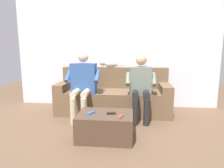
{
  "coord_description": "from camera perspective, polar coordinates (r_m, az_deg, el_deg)",
  "views": [
    {
      "loc": [
        -0.36,
        3.64,
        1.23
      ],
      "look_at": [
        0.0,
        0.15,
        0.61
      ],
      "focal_mm": 31.88,
      "sensor_mm": 36.0,
      "label": 1
    }
  ],
  "objects": [
    {
      "name": "remote_red",
      "position": [
        2.6,
        2.47,
        -9.32
      ],
      "size": [
        0.07,
        0.14,
        0.02
      ],
      "primitive_type": "cube",
      "rotation": [
        0.0,
        0.0,
        1.35
      ],
      "color": "#B73333",
      "rests_on": "coffee_table"
    },
    {
      "name": "person_left_seated",
      "position": [
        3.44,
        8.25,
        0.08
      ],
      "size": [
        0.51,
        0.52,
        1.13
      ],
      "color": "slate",
      "rests_on": "ground"
    },
    {
      "name": "remote_blue",
      "position": [
        2.76,
        -6.0,
        -8.2
      ],
      "size": [
        0.11,
        0.14,
        0.02
      ],
      "primitive_type": "cube",
      "rotation": [
        0.0,
        0.0,
        1.05
      ],
      "color": "#3860B7",
      "rests_on": "coffee_table"
    },
    {
      "name": "remote_black",
      "position": [
        2.72,
        -0.23,
        -8.39
      ],
      "size": [
        0.13,
        0.07,
        0.02
      ],
      "primitive_type": "cube",
      "rotation": [
        0.0,
        0.0,
        0.19
      ],
      "color": "black",
      "rests_on": "coffee_table"
    },
    {
      "name": "cat_on_backrest",
      "position": [
        4.06,
        -0.98,
        5.99
      ],
      "size": [
        0.52,
        0.13,
        0.17
      ],
      "color": "silver",
      "rests_on": "couch"
    },
    {
      "name": "coffee_table",
      "position": [
        2.81,
        -1.93,
        -11.88
      ],
      "size": [
        0.75,
        0.55,
        0.35
      ],
      "color": "#4C3828",
      "rests_on": "ground"
    },
    {
      "name": "ground_plane",
      "position": [
        3.3,
        -0.82,
        -11.8
      ],
      "size": [
        8.0,
        8.0,
        0.0
      ],
      "primitive_type": "plane",
      "color": "brown"
    },
    {
      "name": "back_wall",
      "position": [
        4.28,
        1.09,
        12.03
      ],
      "size": [
        4.28,
        0.06,
        2.75
      ],
      "primitive_type": "cube",
      "color": "silver",
      "rests_on": "ground"
    },
    {
      "name": "person_right_seated",
      "position": [
        3.54,
        -8.36,
        0.78
      ],
      "size": [
        0.59,
        0.57,
        1.18
      ],
      "color": "#335693",
      "rests_on": "ground"
    },
    {
      "name": "couch",
      "position": [
        3.89,
        0.42,
        -3.75
      ],
      "size": [
        2.13,
        0.76,
        0.86
      ],
      "color": "brown",
      "rests_on": "ground"
    }
  ]
}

